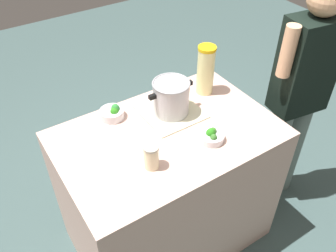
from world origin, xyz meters
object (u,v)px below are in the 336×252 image
Objects in this scene: mason_jar at (151,157)px; broccoli_bowl_center at (211,136)px; cooking_pot at (171,97)px; broccoli_bowl_front at (113,113)px; person_cook at (298,96)px; lemonade_pitcher at (206,70)px.

mason_jar reaches higher than broccoli_bowl_center.
cooking_pot reaches higher than broccoli_bowl_center.
person_cook reaches higher than broccoli_bowl_front.
broccoli_bowl_center is at bearing -52.30° from broccoli_bowl_front.
person_cook is at bearing 4.21° from broccoli_bowl_center.
lemonade_pitcher reaches higher than mason_jar.
person_cook is (0.75, 0.06, -0.07)m from broccoli_bowl_center.
mason_jar is 0.97× the size of broccoli_bowl_front.
mason_jar is 0.08× the size of person_cook.
person_cook is (1.10, -0.40, -0.08)m from broccoli_bowl_front.
broccoli_bowl_front is 0.08× the size of person_cook.
mason_jar is at bearing -177.53° from person_cook.
lemonade_pitcher is (0.29, 0.07, 0.04)m from cooking_pot.
broccoli_bowl_front is at bearing 88.38° from mason_jar.
lemonade_pitcher is at bearing 31.48° from mason_jar.
mason_jar is (-0.31, -0.30, -0.04)m from cooking_pot.
lemonade_pitcher is 2.32× the size of mason_jar.
cooking_pot reaches higher than mason_jar.
lemonade_pitcher is at bearing 12.83° from cooking_pot.
person_cook is (0.80, -0.26, -0.16)m from cooking_pot.
cooking_pot is at bearing 99.23° from broccoli_bowl_center.
cooking_pot is 0.33m from broccoli_bowl_center.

